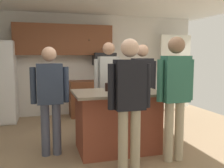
{
  "coord_description": "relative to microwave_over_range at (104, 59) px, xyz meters",
  "views": [
    {
      "loc": [
        -0.95,
        -3.71,
        1.52
      ],
      "look_at": [
        0.19,
        0.33,
        1.05
      ],
      "focal_mm": 39.61,
      "sensor_mm": 36.0,
      "label": 1
    }
  ],
  "objects": [
    {
      "name": "tumbler_amber",
      "position": [
        -0.47,
        -2.53,
        -0.42
      ],
      "size": [
        0.06,
        0.06,
        0.13
      ],
      "color": "black",
      "rests_on": "kitchen_island"
    },
    {
      "name": "person_guest_left",
      "position": [
        0.27,
        -3.1,
        -0.4
      ],
      "size": [
        0.57,
        0.24,
        1.8
      ],
      "rotation": [
        0.0,
        0.0,
        2.4
      ],
      "color": "tan",
      "rests_on": "ground"
    },
    {
      "name": "french_door_window_panel",
      "position": [
        2.0,
        -0.1,
        -0.35
      ],
      "size": [
        0.9,
        0.06,
        2.0
      ],
      "primitive_type": "cube",
      "color": "white",
      "rests_on": "ground"
    },
    {
      "name": "glass_short_whisky",
      "position": [
        -0.13,
        -2.27,
        -0.41
      ],
      "size": [
        0.07,
        0.07,
        0.15
      ],
      "color": "black",
      "rests_on": "kitchen_island"
    },
    {
      "name": "back_wall",
      "position": [
        -0.6,
        0.3,
        -0.15
      ],
      "size": [
        6.4,
        0.1,
        2.6
      ],
      "primitive_type": "cube",
      "color": "silver",
      "rests_on": "ground"
    },
    {
      "name": "person_guest_right",
      "position": [
        -1.44,
        -2.41,
        -0.49
      ],
      "size": [
        0.57,
        0.22,
        1.66
      ],
      "rotation": [
        0.0,
        0.0,
        -0.07
      ],
      "color": "#4C5166",
      "rests_on": "ground"
    },
    {
      "name": "person_guest_by_door",
      "position": [
        -0.49,
        -3.29,
        -0.44
      ],
      "size": [
        0.57,
        0.23,
        1.74
      ],
      "rotation": [
        0.0,
        0.0,
        1.47
      ],
      "color": "tan",
      "rests_on": "ground"
    },
    {
      "name": "person_host_foreground",
      "position": [
        -0.33,
        -1.66,
        -0.41
      ],
      "size": [
        0.57,
        0.24,
        1.78
      ],
      "rotation": [
        0.0,
        0.0,
        -1.67
      ],
      "color": "#4C5166",
      "rests_on": "ground"
    },
    {
      "name": "cabinet_run_upper",
      "position": [
        -1.0,
        0.1,
        0.48
      ],
      "size": [
        2.4,
        0.38,
        0.75
      ],
      "color": "brown"
    },
    {
      "name": "kitchen_island",
      "position": [
        -0.41,
        -2.47,
        -0.96
      ],
      "size": [
        1.38,
        0.94,
        0.96
      ],
      "color": "brown",
      "rests_on": "ground"
    },
    {
      "name": "mug_blue_stoneware",
      "position": [
        0.06,
        -2.36,
        -0.44
      ],
      "size": [
        0.13,
        0.09,
        0.1
      ],
      "color": "white",
      "rests_on": "kitchen_island"
    },
    {
      "name": "person_elder_center",
      "position": [
        0.28,
        -1.86,
        -0.44
      ],
      "size": [
        0.57,
        0.23,
        1.74
      ],
      "rotation": [
        0.0,
        0.0,
        -2.41
      ],
      "color": "tan",
      "rests_on": "ground"
    },
    {
      "name": "cabinet_run_lower",
      "position": [
        0.0,
        -0.02,
        -1.0
      ],
      "size": [
        1.8,
        0.63,
        0.9
      ],
      "color": "brown",
      "rests_on": "ground"
    },
    {
      "name": "glass_stout_tall",
      "position": [
        -0.56,
        -2.42,
        -0.42
      ],
      "size": [
        0.07,
        0.07,
        0.13
      ],
      "color": "black",
      "rests_on": "kitchen_island"
    },
    {
      "name": "microwave_over_range",
      "position": [
        0.0,
        0.0,
        0.0
      ],
      "size": [
        0.56,
        0.4,
        0.32
      ],
      "primitive_type": "cube",
      "color": "black"
    },
    {
      "name": "floor",
      "position": [
        -0.6,
        -2.5,
        -1.45
      ],
      "size": [
        7.04,
        7.04,
        0.0
      ],
      "primitive_type": "plane",
      "color": "#937A5B",
      "rests_on": "ground"
    }
  ]
}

